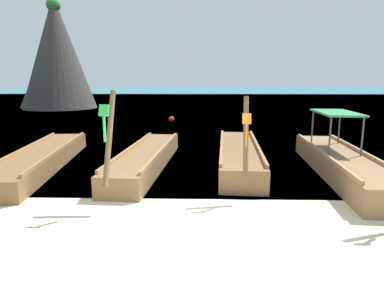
% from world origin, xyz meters
% --- Properties ---
extents(ground, '(120.00, 120.00, 0.00)m').
position_xyz_m(ground, '(0.00, 0.00, 0.00)').
color(ground, beige).
extents(sea_water, '(120.00, 120.00, 0.00)m').
position_xyz_m(sea_water, '(0.00, 61.33, 0.00)').
color(sea_water, '#147A89').
rests_on(sea_water, ground).
extents(longtail_boat_violet_ribbon, '(2.02, 7.37, 2.44)m').
position_xyz_m(longtail_boat_violet_ribbon, '(-4.87, 4.15, 0.29)').
color(longtail_boat_violet_ribbon, brown).
rests_on(longtail_boat_violet_ribbon, ground).
extents(longtail_boat_green_ribbon, '(1.60, 7.07, 2.59)m').
position_xyz_m(longtail_boat_green_ribbon, '(-1.50, 4.24, 0.30)').
color(longtail_boat_green_ribbon, brown).
rests_on(longtail_boat_green_ribbon, ground).
extents(longtail_boat_orange_ribbon, '(1.68, 6.65, 2.43)m').
position_xyz_m(longtail_boat_orange_ribbon, '(1.53, 4.63, 0.33)').
color(longtail_boat_orange_ribbon, brown).
rests_on(longtail_boat_orange_ribbon, ground).
extents(longtail_boat_turquoise_ribbon, '(1.75, 6.98, 2.47)m').
position_xyz_m(longtail_boat_turquoise_ribbon, '(4.44, 3.48, 0.37)').
color(longtail_boat_turquoise_ribbon, olive).
rests_on(longtail_boat_turquoise_ribbon, ground).
extents(karst_rock, '(7.80, 6.99, 10.67)m').
position_xyz_m(karst_rock, '(-13.84, 26.88, 5.11)').
color(karst_rock, '#383833').
rests_on(karst_rock, ground).
extents(mooring_buoy_near, '(0.38, 0.38, 0.38)m').
position_xyz_m(mooring_buoy_near, '(-1.70, 16.00, 0.19)').
color(mooring_buoy_near, red).
rests_on(mooring_buoy_near, sea_water).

